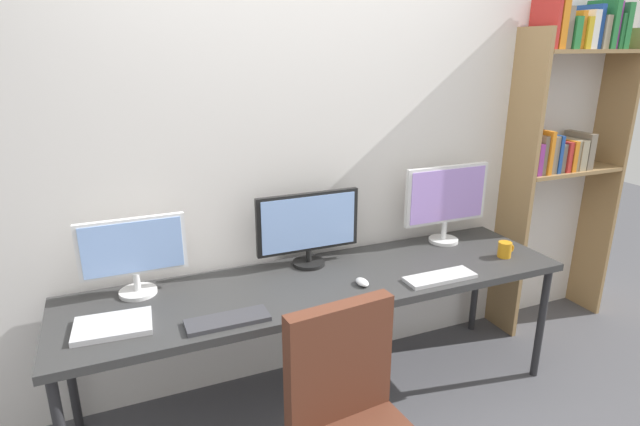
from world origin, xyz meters
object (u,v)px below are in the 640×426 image
computer_mouse (362,282)px  desk (324,288)px  coffee_mug (505,250)px  bookshelf (567,125)px  monitor_right (446,199)px  monitor_left (133,252)px  laptop_closed (113,326)px  keyboard_left (228,320)px  keyboard_right (440,277)px  monitor_center (308,226)px

computer_mouse → desk: bearing=139.4°
desk → coffee_mug: coffee_mug is taller
coffee_mug → bookshelf: bearing=25.6°
monitor_right → computer_mouse: (-0.74, -0.35, -0.26)m
monitor_right → coffee_mug: 0.45m
monitor_left → computer_mouse: (1.06, -0.35, -0.20)m
desk → computer_mouse: (0.16, -0.13, 0.06)m
computer_mouse → coffee_mug: (0.92, 0.01, 0.03)m
monitor_right → laptop_closed: size_ratio=1.76×
monitor_left → coffee_mug: monitor_left is taller
keyboard_left → desk: bearing=22.3°
monitor_right → keyboard_right: monitor_right is taller
bookshelf → monitor_right: size_ratio=3.85×
computer_mouse → coffee_mug: bearing=0.4°
keyboard_right → keyboard_left: bearing=180.0°
bookshelf → keyboard_right: size_ratio=5.63×
monitor_left → keyboard_right: monitor_left is taller
keyboard_left → laptop_closed: size_ratio=1.14×
monitor_center → monitor_right: monitor_right is taller
bookshelf → monitor_center: bookshelf is taller
laptop_closed → coffee_mug: (2.10, -0.04, 0.03)m
desk → monitor_left: 0.96m
bookshelf → computer_mouse: bearing=-167.7°
desk → keyboard_left: keyboard_left is taller
monitor_center → bookshelf: bearing=0.6°
monitor_left → keyboard_left: bearing=-52.4°
coffee_mug → computer_mouse: bearing=-179.6°
monitor_right → laptop_closed: (-1.93, -0.30, -0.26)m
monitor_center → monitor_right: bearing=-0.0°
bookshelf → coffee_mug: bookshelf is taller
monitor_left → computer_mouse: monitor_left is taller
keyboard_left → laptop_closed: (-0.47, 0.14, 0.00)m
monitor_center → keyboard_right: (0.56, -0.44, -0.22)m
desk → keyboard_left: 0.61m
monitor_left → keyboard_right: size_ratio=1.29×
coffee_mug → monitor_right: bearing=117.7°
desk → laptop_closed: (-1.03, -0.09, 0.06)m
keyboard_left → coffee_mug: size_ratio=3.45×
desk → bookshelf: 1.97m
keyboard_left → monitor_left: bearing=127.6°
monitor_center → keyboard_right: bearing=-38.3°
bookshelf → keyboard_right: bearing=-160.0°
laptop_closed → coffee_mug: coffee_mug is taller
computer_mouse → laptop_closed: size_ratio=0.30×
monitor_center → keyboard_right: size_ratio=1.51×
desk → computer_mouse: 0.21m
monitor_center → laptop_closed: size_ratio=1.82×
bookshelf → coffee_mug: bearing=-154.4°
monitor_left → computer_mouse: 1.13m
monitor_right → laptop_closed: bearing=-171.2°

